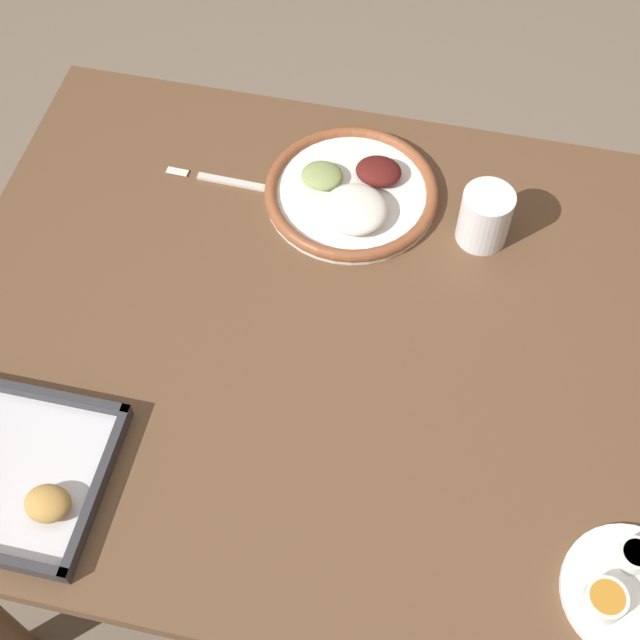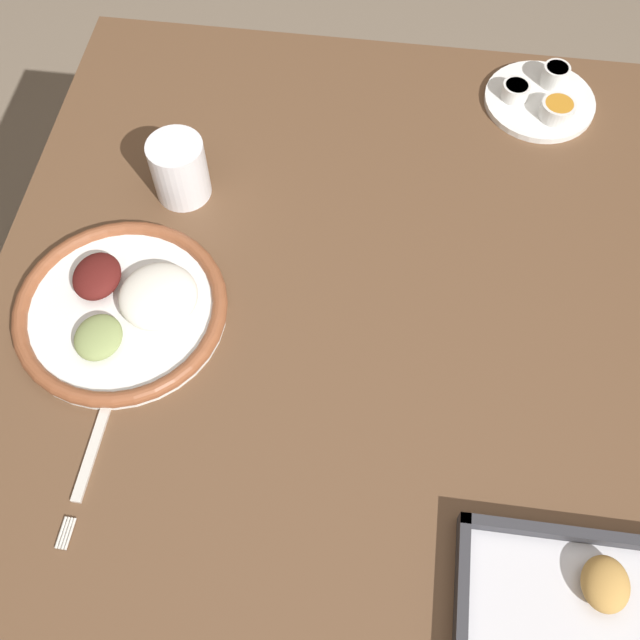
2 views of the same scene
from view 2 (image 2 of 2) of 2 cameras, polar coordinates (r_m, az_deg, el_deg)
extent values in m
plane|color=#7A6B59|center=(1.62, 0.01, -13.25)|extent=(8.00, 8.00, 0.00)
cube|color=brown|center=(0.97, 0.02, -1.20)|extent=(1.10, 0.89, 0.03)
cylinder|color=brown|center=(1.61, -11.93, 9.84)|extent=(0.06, 0.06, 0.69)
cylinder|color=brown|center=(1.58, 16.96, 6.78)|extent=(0.06, 0.06, 0.69)
cylinder|color=white|center=(1.00, -14.88, 0.67)|extent=(0.27, 0.27, 0.01)
torus|color=brown|center=(0.99, -14.96, 0.84)|extent=(0.27, 0.27, 0.02)
ellipsoid|color=white|center=(0.97, -12.22, 1.79)|extent=(0.10, 0.10, 0.04)
ellipsoid|color=#511614|center=(1.01, -16.63, 3.21)|extent=(0.07, 0.06, 0.03)
ellipsoid|color=#8C9E5B|center=(0.96, -16.54, -1.27)|extent=(0.07, 0.06, 0.02)
cube|color=silver|center=(0.93, -16.54, -8.22)|extent=(0.17, 0.02, 0.00)
cylinder|color=silver|center=(0.90, -19.14, -15.04)|extent=(0.04, 0.00, 0.00)
cylinder|color=silver|center=(0.90, -18.93, -15.10)|extent=(0.04, 0.00, 0.00)
cylinder|color=silver|center=(0.90, -18.71, -15.15)|extent=(0.04, 0.00, 0.00)
cylinder|color=silver|center=(0.90, -18.50, -15.20)|extent=(0.04, 0.00, 0.00)
cylinder|color=white|center=(1.25, 16.37, 15.72)|extent=(0.17, 0.17, 0.01)
cylinder|color=silver|center=(1.21, 17.63, 15.02)|extent=(0.05, 0.05, 0.03)
cylinder|color=#C67F23|center=(1.21, 17.76, 15.35)|extent=(0.04, 0.04, 0.01)
cylinder|color=silver|center=(1.26, 17.47, 17.36)|extent=(0.04, 0.04, 0.03)
cylinder|color=#B22819|center=(1.25, 17.63, 17.79)|extent=(0.03, 0.03, 0.01)
cylinder|color=silver|center=(1.23, 14.66, 16.54)|extent=(0.04, 0.04, 0.02)
cylinder|color=#51992D|center=(1.22, 14.76, 16.84)|extent=(0.03, 0.03, 0.01)
cube|color=#333338|center=(0.88, 18.38, -15.19)|extent=(0.01, 0.24, 0.02)
ellipsoid|color=#C18E47|center=(0.88, 20.91, -18.28)|extent=(0.06, 0.05, 0.03)
cylinder|color=white|center=(1.07, -10.67, 11.21)|extent=(0.08, 0.08, 0.09)
camera|label=1|loc=(0.88, 85.77, 40.42)|focal=50.00mm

